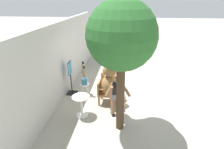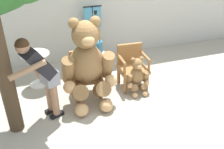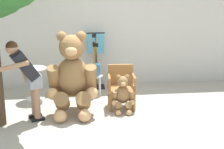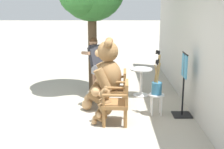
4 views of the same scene
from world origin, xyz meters
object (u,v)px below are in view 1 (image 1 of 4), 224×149
at_px(person_visitor, 117,93).
at_px(patio_tree, 124,38).
at_px(teddy_bear_small, 114,82).
at_px(wooden_chair_right, 107,80).
at_px(white_stool, 85,87).
at_px(teddy_bear_large, 111,84).
at_px(brush_bucket, 84,79).
at_px(clothing_display_stand, 71,77).
at_px(wooden_chair_left, 104,91).
at_px(round_side_table, 81,104).

xyz_separation_m(person_visitor, patio_tree, (-0.43, -0.17, 1.78)).
bearing_deg(teddy_bear_small, person_visitor, -172.49).
xyz_separation_m(wooden_chair_right, white_stool, (-0.48, 0.83, -0.11)).
distance_m(teddy_bear_large, brush_bucket, 1.21).
relative_size(teddy_bear_large, person_visitor, 1.07).
height_order(brush_bucket, clothing_display_stand, brush_bucket).
relative_size(wooden_chair_left, clothing_display_stand, 0.63).
bearing_deg(teddy_bear_large, clothing_display_stand, 71.56).
distance_m(teddy_bear_large, white_stool, 1.28).
height_order(wooden_chair_right, white_stool, wooden_chair_right).
xyz_separation_m(teddy_bear_large, person_visitor, (-0.81, -0.25, 0.12)).
bearing_deg(teddy_bear_small, round_side_table, 153.49).
xyz_separation_m(wooden_chair_right, teddy_bear_large, (-0.97, -0.27, 0.32)).
bearing_deg(clothing_display_stand, wooden_chair_right, -73.07).
distance_m(wooden_chair_right, person_visitor, 1.91).
bearing_deg(brush_bucket, teddy_bear_large, -114.28).
height_order(wooden_chair_left, person_visitor, person_visitor).
xyz_separation_m(round_side_table, patio_tree, (-0.39, -1.31, 2.23)).
relative_size(wooden_chair_right, teddy_bear_large, 0.54).
height_order(white_stool, clothing_display_stand, clothing_display_stand).
bearing_deg(clothing_display_stand, white_stool, -95.57).
relative_size(teddy_bear_small, patio_tree, 0.21).
height_order(white_stool, brush_bucket, brush_bucket).
distance_m(round_side_table, patio_tree, 2.62).
distance_m(wooden_chair_left, wooden_chair_right, 0.97).
height_order(teddy_bear_large, teddy_bear_small, teddy_bear_large).
height_order(teddy_bear_large, brush_bucket, teddy_bear_large).
bearing_deg(clothing_display_stand, brush_bucket, -95.77).
bearing_deg(person_visitor, wooden_chair_right, 16.16).
relative_size(patio_tree, clothing_display_stand, 2.64).
bearing_deg(brush_bucket, wooden_chair_right, -60.06).
height_order(wooden_chair_right, patio_tree, patio_tree).
distance_m(teddy_bear_small, brush_bucket, 1.25).
xyz_separation_m(person_visitor, round_side_table, (-0.04, 1.14, -0.45)).
xyz_separation_m(person_visitor, clothing_display_stand, (1.36, 1.90, -0.18)).
height_order(person_visitor, brush_bucket, person_visitor).
relative_size(wooden_chair_right, brush_bucket, 0.90).
bearing_deg(clothing_display_stand, patio_tree, -130.81).
xyz_separation_m(teddy_bear_large, white_stool, (0.50, 1.10, -0.43)).
distance_m(person_visitor, patio_tree, 1.84).
bearing_deg(teddy_bear_small, white_stool, 112.97).
relative_size(white_stool, patio_tree, 0.13).
distance_m(wooden_chair_left, round_side_table, 1.06).
xyz_separation_m(white_stool, clothing_display_stand, (0.05, 0.56, 0.36)).
xyz_separation_m(person_visitor, white_stool, (1.31, 1.35, -0.54)).
relative_size(brush_bucket, patio_tree, 0.26).
xyz_separation_m(brush_bucket, clothing_display_stand, (0.06, 0.56, 0.05)).
xyz_separation_m(wooden_chair_right, teddy_bear_small, (-0.00, -0.28, -0.09)).
height_order(teddy_bear_large, white_stool, teddy_bear_large).
height_order(wooden_chair_left, wooden_chair_right, same).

